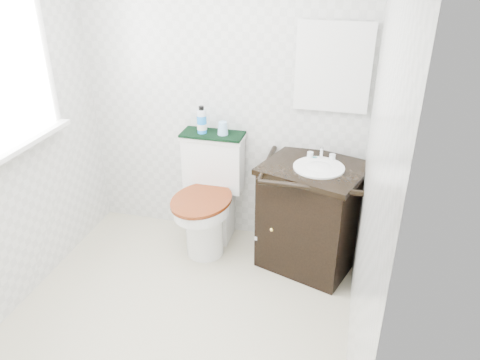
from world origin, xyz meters
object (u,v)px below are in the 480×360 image
at_px(toilet, 209,201).
at_px(vanity, 311,214).
at_px(trash_bin, 267,247).
at_px(mouthwash_bottle, 202,121).
at_px(cup, 223,128).

xyz_separation_m(toilet, vanity, (0.81, -0.06, 0.04)).
xyz_separation_m(toilet, trash_bin, (0.50, -0.14, -0.25)).
xyz_separation_m(trash_bin, mouthwash_bottle, (-0.58, 0.26, 0.88)).
bearing_deg(mouthwash_bottle, trash_bin, -24.01).
bearing_deg(trash_bin, mouthwash_bottle, 155.99).
height_order(toilet, mouthwash_bottle, mouthwash_bottle).
xyz_separation_m(vanity, mouthwash_bottle, (-0.89, 0.18, 0.58)).
relative_size(trash_bin, mouthwash_bottle, 1.27).
bearing_deg(cup, mouthwash_bottle, -178.47).
xyz_separation_m(vanity, cup, (-0.72, 0.18, 0.54)).
bearing_deg(toilet, trash_bin, -15.56).
height_order(trash_bin, mouthwash_bottle, mouthwash_bottle).
xyz_separation_m(vanity, trash_bin, (-0.31, -0.08, -0.29)).
bearing_deg(vanity, cup, 165.86).
distance_m(toilet, trash_bin, 0.58).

